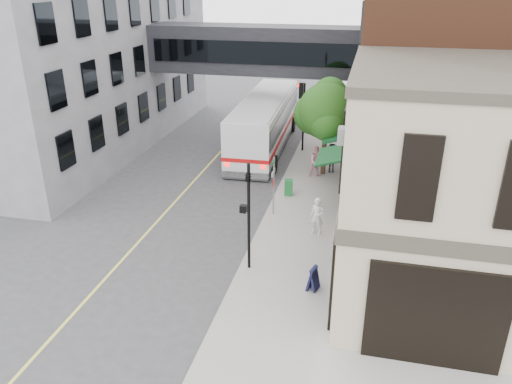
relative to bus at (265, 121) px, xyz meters
The scene contains 17 objects.
ground 17.67m from the bus, 82.55° to the right, with size 120.00×120.00×0.00m, color #38383A.
sidewalk_main 5.78m from the bus, 38.64° to the right, with size 4.00×60.00×0.15m, color gray.
corner_building 19.23m from the bus, 53.88° to the right, with size 10.19×8.12×8.45m.
brick_building 13.48m from the bus, 11.19° to the right, with size 13.76×18.00×14.00m.
opposite_building 15.64m from the bus, behind, with size 14.00×24.00×14.00m, color slate.
skyway_bridge 4.67m from the bus, 141.21° to the left, with size 14.00×3.18×3.00m.
traffic_signal_near 15.68m from the bus, 80.26° to the right, with size 0.44×0.22×4.60m.
traffic_signal_far 2.94m from the bus, ahead, with size 0.53×0.28×4.50m.
street_sign_pole 10.76m from the bus, 75.62° to the right, with size 0.08×0.75×3.00m.
street_tree 6.45m from the bus, 43.21° to the right, with size 3.80×3.20×5.60m.
lane_marking 8.13m from the bus, 110.14° to the right, with size 0.12×40.00×0.01m, color #D8CC4C.
bus is the anchor object (origin of this frame).
pedestrian_a 12.96m from the bus, 67.34° to the right, with size 0.64×0.42×1.74m, color silver.
pedestrian_b 6.50m from the bus, 50.10° to the right, with size 0.89×0.70×1.84m, color pink.
pedestrian_c 6.44m from the bus, 39.21° to the right, with size 1.14×0.65×1.76m, color black.
newspaper_box 8.59m from the bus, 69.19° to the right, with size 0.43×0.39×0.87m, color #166229.
sandwich_board 17.27m from the bus, 71.78° to the right, with size 0.34×0.52×0.93m, color #111233.
Camera 1 is at (4.59, -14.76, 11.06)m, focal length 35.00 mm.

